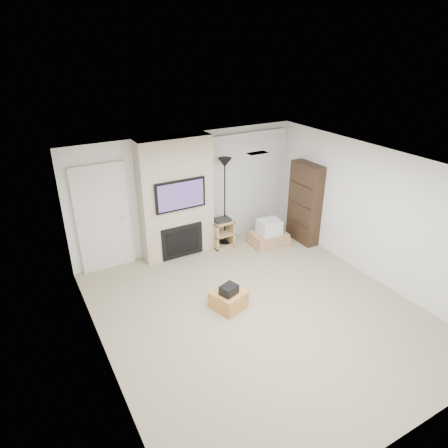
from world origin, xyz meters
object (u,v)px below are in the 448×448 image
av_stand (222,231)px  floor_lamp (225,178)px  ottoman (228,299)px  bookshelf (305,203)px  box_stack (269,235)px

av_stand → floor_lamp: bearing=35.4°
ottoman → floor_lamp: (1.10, 2.07, 1.39)m
floor_lamp → av_stand: floor_lamp is taller
ottoman → av_stand: (0.99, 1.99, 0.20)m
ottoman → av_stand: bearing=63.5°
ottoman → bookshelf: bearing=26.4°
floor_lamp → bookshelf: 1.88m
ottoman → floor_lamp: size_ratio=0.26×
floor_lamp → av_stand: 1.21m
ottoman → bookshelf: size_ratio=0.28×
box_stack → bookshelf: size_ratio=0.49×
box_stack → bookshelf: bookshelf is taller
ottoman → floor_lamp: 2.73m
ottoman → box_stack: 2.50m
floor_lamp → box_stack: size_ratio=2.21×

